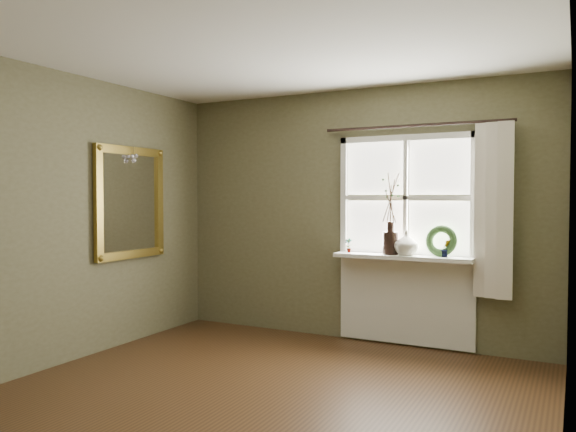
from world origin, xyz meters
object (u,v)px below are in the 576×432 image
(dark_jug, at_px, (390,243))
(cream_vase, at_px, (406,243))
(wreath, at_px, (441,244))
(gilt_mirror, at_px, (130,202))

(dark_jug, distance_m, cream_vase, 0.16)
(wreath, relative_size, gilt_mirror, 0.27)
(dark_jug, xyz_separation_m, cream_vase, (0.16, 0.00, 0.01))
(wreath, xyz_separation_m, gilt_mirror, (-2.88, -1.09, 0.40))
(dark_jug, height_order, gilt_mirror, gilt_mirror)
(gilt_mirror, bearing_deg, cream_vase, 22.36)
(wreath, distance_m, gilt_mirror, 3.10)
(cream_vase, height_order, gilt_mirror, gilt_mirror)
(wreath, bearing_deg, dark_jug, -169.26)
(dark_jug, height_order, cream_vase, cream_vase)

